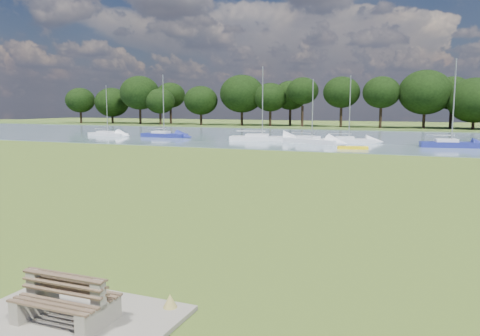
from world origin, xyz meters
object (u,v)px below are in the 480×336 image
at_px(kayak, 353,148).
at_px(sailboat_4, 164,134).
at_px(sailboat_2, 451,142).
at_px(sailboat_3, 348,139).
at_px(bench_pair, 66,300).
at_px(sailboat_1, 262,137).
at_px(sailboat_5, 107,133).
at_px(sailboat_0, 311,139).

bearing_deg(kayak, sailboat_4, 148.22).
bearing_deg(sailboat_2, sailboat_3, 160.15).
bearing_deg(bench_pair, kayak, 89.94).
bearing_deg(bench_pair, sailboat_2, 78.63).
height_order(kayak, sailboat_1, sailboat_1).
bearing_deg(sailboat_3, sailboat_5, 164.59).
distance_m(bench_pair, sailboat_4, 54.54).
height_order(bench_pair, sailboat_2, sailboat_2).
bearing_deg(kayak, sailboat_0, 119.51).
bearing_deg(sailboat_4, bench_pair, -59.38).
relative_size(sailboat_2, sailboat_3, 1.17).
xyz_separation_m(sailboat_0, sailboat_3, (3.80, 2.10, -0.03)).
bearing_deg(sailboat_2, kayak, -157.22).
bearing_deg(sailboat_3, sailboat_1, 166.84).
xyz_separation_m(sailboat_3, sailboat_5, (-33.47, -0.18, -0.04)).
bearing_deg(kayak, sailboat_1, 134.11).
bearing_deg(sailboat_1, bench_pair, -88.15).
height_order(sailboat_0, sailboat_2, sailboat_2).
xyz_separation_m(kayak, sailboat_4, (-26.23, 7.90, 0.35)).
height_order(sailboat_0, sailboat_3, sailboat_3).
bearing_deg(sailboat_4, sailboat_1, -1.52).
relative_size(sailboat_2, sailboat_5, 1.27).
height_order(sailboat_0, sailboat_1, sailboat_1).
xyz_separation_m(sailboat_1, sailboat_3, (10.36, 0.46, -0.04)).
relative_size(bench_pair, sailboat_2, 0.22).
xyz_separation_m(sailboat_1, sailboat_4, (-14.23, 0.73, 0.02)).
distance_m(kayak, sailboat_4, 27.40).
height_order(sailboat_1, sailboat_5, sailboat_1).
height_order(kayak, sailboat_2, sailboat_2).
relative_size(bench_pair, kayak, 0.65).
bearing_deg(sailboat_4, sailboat_2, -2.14).
distance_m(sailboat_1, sailboat_4, 14.25).
xyz_separation_m(sailboat_2, sailboat_5, (-44.12, 1.74, -0.15)).
height_order(bench_pair, sailboat_1, sailboat_1).
bearing_deg(bench_pair, sailboat_3, 91.84).
bearing_deg(bench_pair, sailboat_5, 126.35).
bearing_deg(sailboat_1, sailboat_0, -27.00).
height_order(sailboat_1, sailboat_2, sailboat_2).
bearing_deg(kayak, bench_pair, -104.44).
bearing_deg(sailboat_5, sailboat_1, 6.31).
distance_m(kayak, sailboat_1, 13.99).
distance_m(sailboat_2, sailboat_5, 44.16).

